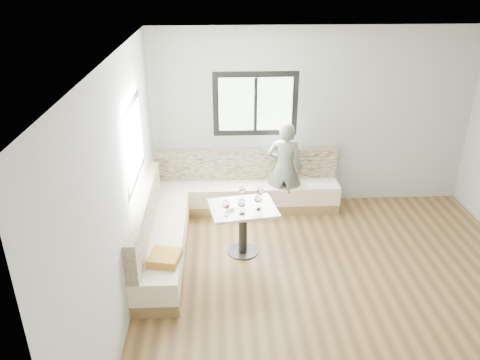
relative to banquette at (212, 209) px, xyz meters
name	(u,v)px	position (x,y,z in m)	size (l,w,h in m)	color
room	(349,186)	(1.51, -1.55, 1.08)	(5.01, 5.01, 2.81)	brown
banquette	(212,209)	(0.00, 0.00, 0.00)	(2.90, 2.80, 0.95)	brown
table	(243,219)	(0.41, -0.65, 0.19)	(0.95, 0.79, 0.70)	black
person	(285,168)	(1.12, 0.50, 0.41)	(0.54, 0.35, 1.48)	#62675C
olive_ramekin	(230,208)	(0.24, -0.71, 0.39)	(0.11, 0.11, 0.05)	white
wine_glass_a	(226,205)	(0.19, -0.87, 0.52)	(0.10, 0.10, 0.22)	white
wine_glass_b	(242,203)	(0.39, -0.84, 0.52)	(0.10, 0.10, 0.22)	white
wine_glass_c	(258,199)	(0.60, -0.73, 0.52)	(0.10, 0.10, 0.22)	white
wine_glass_d	(242,191)	(0.41, -0.50, 0.52)	(0.10, 0.10, 0.22)	white
wine_glass_e	(261,191)	(0.66, -0.50, 0.52)	(0.10, 0.10, 0.22)	white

